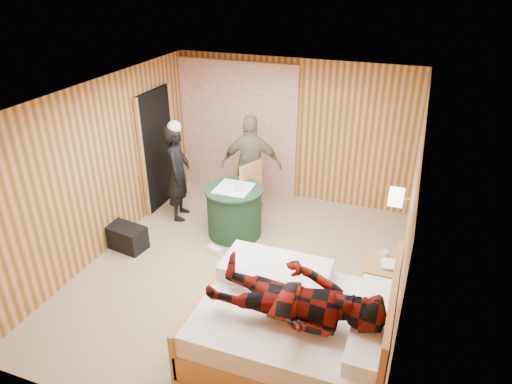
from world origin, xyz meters
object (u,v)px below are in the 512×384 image
(chair_far, at_px, (249,184))
(chair_near, at_px, (246,186))
(wall_lamp, at_px, (397,197))
(duffel_bag, at_px, (125,237))
(round_table, at_px, (234,211))
(man_on_bed, at_px, (296,290))
(bed, at_px, (296,325))
(nightstand, at_px, (379,279))
(man_at_table, at_px, (251,166))
(woman_standing, at_px, (178,173))

(chair_far, distance_m, chair_near, 0.20)
(wall_lamp, xyz_separation_m, duffel_bag, (-3.77, -0.49, -1.12))
(round_table, bearing_deg, chair_far, 92.54)
(chair_near, relative_size, man_on_bed, 0.58)
(bed, xyz_separation_m, nightstand, (0.76, 1.21, -0.05))
(chair_near, bearing_deg, duffel_bag, -18.49)
(chair_near, xyz_separation_m, man_on_bed, (1.61, -2.76, 0.40))
(bed, distance_m, man_at_table, 3.24)
(round_table, height_order, man_on_bed, man_on_bed)
(chair_near, xyz_separation_m, man_at_table, (0.01, 0.24, 0.26))
(chair_far, distance_m, duffel_bag, 2.17)
(chair_near, relative_size, man_at_table, 0.60)
(man_at_table, relative_size, man_on_bed, 0.97)
(nightstand, distance_m, man_on_bed, 1.77)
(chair_far, xyz_separation_m, duffel_bag, (-1.37, -1.65, -0.36))
(round_table, bearing_deg, man_on_bed, -54.47)
(nightstand, distance_m, duffel_bag, 3.73)
(chair_near, bearing_deg, nightstand, 85.56)
(chair_near, relative_size, duffel_bag, 1.62)
(chair_near, bearing_deg, man_at_table, -156.56)
(chair_near, xyz_separation_m, woman_standing, (-1.06, -0.33, 0.21))
(round_table, relative_size, chair_near, 0.88)
(woman_standing, xyz_separation_m, man_at_table, (1.07, 0.57, 0.05))
(duffel_bag, distance_m, man_on_bed, 3.37)
(nightstand, relative_size, man_on_bed, 0.32)
(duffel_bag, bearing_deg, wall_lamp, 16.17)
(wall_lamp, relative_size, chair_near, 0.25)
(wall_lamp, relative_size, chair_far, 0.28)
(wall_lamp, relative_size, round_table, 0.28)
(nightstand, distance_m, chair_far, 2.82)
(bed, height_order, chair_far, bed)
(bed, height_order, chair_near, bed)
(bed, xyz_separation_m, man_on_bed, (0.03, -0.23, 0.67))
(wall_lamp, xyz_separation_m, nightstand, (-0.04, -0.35, -1.02))
(bed, bearing_deg, nightstand, 57.86)
(wall_lamp, distance_m, bed, 2.00)
(chair_near, bearing_deg, bed, 57.02)
(round_table, height_order, chair_near, chair_near)
(duffel_bag, distance_m, man_at_table, 2.31)
(nightstand, distance_m, man_at_table, 2.87)
(bed, distance_m, woman_standing, 3.48)
(wall_lamp, xyz_separation_m, man_at_table, (-2.38, 1.22, -0.44))
(chair_far, relative_size, man_on_bed, 0.53)
(round_table, relative_size, woman_standing, 0.56)
(round_table, height_order, chair_far, chair_far)
(chair_near, bearing_deg, man_on_bed, 55.30)
(bed, height_order, nightstand, bed)
(woman_standing, bearing_deg, chair_far, -79.29)
(woman_standing, bearing_deg, wall_lamp, -116.47)
(chair_far, bearing_deg, woman_standing, -176.19)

